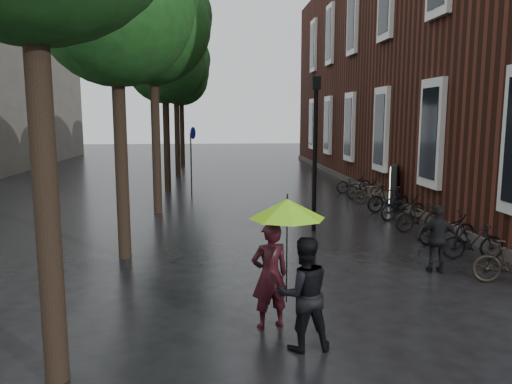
{
  "coord_description": "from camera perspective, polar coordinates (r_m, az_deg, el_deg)",
  "views": [
    {
      "loc": [
        -1.85,
        -5.58,
        3.58
      ],
      "look_at": [
        -0.72,
        7.24,
        1.61
      ],
      "focal_mm": 35.0,
      "sensor_mm": 36.0,
      "label": 1
    }
  ],
  "objects": [
    {
      "name": "lamp_post",
      "position": [
        15.45,
        6.78,
        6.05
      ],
      "size": [
        0.24,
        0.24,
        4.75
      ],
      "rotation": [
        0.0,
        0.0,
        -0.35
      ],
      "color": "black",
      "rests_on": "ground"
    },
    {
      "name": "cycle_sign",
      "position": [
        23.39,
        -7.33,
        4.84
      ],
      "size": [
        0.16,
        0.56,
        3.08
      ],
      "rotation": [
        0.0,
        0.0,
        -0.36
      ],
      "color": "#262628",
      "rests_on": "ground"
    },
    {
      "name": "parked_bicycles",
      "position": [
        18.1,
        16.16,
        -1.56
      ],
      "size": [
        1.97,
        13.67,
        1.02
      ],
      "color": "black",
      "rests_on": "ground"
    },
    {
      "name": "person_burgundy",
      "position": [
        8.53,
        1.6,
        -9.52
      ],
      "size": [
        0.76,
        0.6,
        1.83
      ],
      "primitive_type": "imported",
      "rotation": [
        0.0,
        0.0,
        3.42
      ],
      "color": "black",
      "rests_on": "ground"
    },
    {
      "name": "ad_lightbox",
      "position": [
        20.49,
        15.38,
        0.68
      ],
      "size": [
        0.26,
        1.1,
        1.66
      ],
      "rotation": [
        0.0,
        0.0,
        -0.36
      ],
      "color": "black",
      "rests_on": "ground"
    },
    {
      "name": "person_black",
      "position": [
        7.82,
        5.47,
        -11.47
      ],
      "size": [
        0.93,
        0.75,
        1.78
      ],
      "primitive_type": "imported",
      "rotation": [
        0.0,
        0.0,
        3.24
      ],
      "color": "black",
      "rests_on": "ground"
    },
    {
      "name": "brick_building",
      "position": [
        28.01,
        21.69,
        13.04
      ],
      "size": [
        10.2,
        33.2,
        12.0
      ],
      "color": "#38160F",
      "rests_on": "ground"
    },
    {
      "name": "lime_umbrella",
      "position": [
        7.83,
        3.59,
        -1.91
      ],
      "size": [
        1.21,
        1.21,
        1.77
      ],
      "rotation": [
        0.0,
        0.0,
        0.26
      ],
      "color": "black",
      "rests_on": "ground"
    },
    {
      "name": "pedestrian_walking",
      "position": [
        12.21,
        20.04,
        -5.07
      ],
      "size": [
        0.97,
        0.52,
        1.57
      ],
      "primitive_type": "imported",
      "rotation": [
        0.0,
        0.0,
        2.99
      ],
      "color": "black",
      "rests_on": "ground"
    },
    {
      "name": "street_trees",
      "position": [
        21.77,
        -11.04,
        15.82
      ],
      "size": [
        4.33,
        34.03,
        8.91
      ],
      "color": "black",
      "rests_on": "ground"
    }
  ]
}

